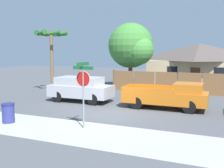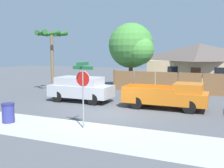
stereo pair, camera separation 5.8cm
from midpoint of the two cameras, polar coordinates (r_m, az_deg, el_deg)
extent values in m
plane|color=#4C4F54|center=(14.99, -0.33, -6.57)|extent=(80.00, 80.00, 0.00)
cube|color=#A3A39E|center=(11.89, -7.36, -10.26)|extent=(36.00, 3.20, 0.01)
cube|color=brown|center=(23.96, 2.67, 0.76)|extent=(1.86, 0.06, 1.79)
cube|color=brown|center=(23.36, 7.14, 0.54)|extent=(1.86, 0.06, 1.79)
cube|color=brown|center=(22.90, 11.81, 0.32)|extent=(1.86, 0.06, 1.79)
cube|color=brown|center=(22.61, 16.64, 0.08)|extent=(1.86, 0.06, 1.79)
cube|color=brown|center=(22.48, 21.57, -0.16)|extent=(1.86, 0.06, 1.79)
cube|color=brown|center=(24.31, 0.53, 0.97)|extent=(0.12, 0.12, 1.89)
cube|color=beige|center=(29.99, 18.43, 2.47)|extent=(9.71, 7.09, 2.62)
pyramid|color=#514742|center=(29.91, 18.60, 6.67)|extent=(10.49, 7.66, 1.79)
cube|color=black|center=(26.72, 13.13, 2.57)|extent=(1.00, 0.04, 1.10)
cube|color=black|center=(26.32, 22.54, 2.15)|extent=(1.00, 0.04, 1.10)
cube|color=brown|center=(26.48, 17.75, 1.25)|extent=(0.90, 0.04, 2.00)
cylinder|color=brown|center=(25.61, 4.16, 1.94)|extent=(0.40, 0.40, 2.49)
sphere|color=#428438|center=(25.51, 4.22, 8.36)|extent=(4.31, 4.31, 4.31)
sphere|color=#478F3C|center=(24.69, 5.95, 7.38)|extent=(2.80, 2.80, 2.80)
cylinder|color=brown|center=(23.64, -12.82, 4.73)|extent=(0.28, 0.28, 5.27)
cone|color=#235B23|center=(23.13, -11.09, 10.63)|extent=(0.44, 1.73, 0.70)
cone|color=#235B23|center=(24.06, -10.92, 10.49)|extent=(1.72, 1.25, 0.70)
cone|color=#235B23|center=(24.59, -12.75, 10.37)|extent=(1.72, 1.25, 0.70)
cone|color=#235B23|center=(24.22, -14.78, 10.37)|extent=(0.44, 1.73, 0.70)
cone|color=#235B23|center=(23.30, -15.10, 10.49)|extent=(1.72, 1.25, 0.70)
cone|color=#235B23|center=(22.74, -13.23, 10.64)|extent=(1.72, 1.25, 0.70)
cube|color=#B7B7BC|center=(18.71, -6.67, -1.46)|extent=(4.47, 1.99, 0.81)
cube|color=#B7B7BC|center=(18.67, -7.00, 0.65)|extent=(3.14, 1.82, 0.56)
cube|color=black|center=(17.99, -2.89, 0.45)|extent=(0.07, 1.72, 0.47)
cylinder|color=black|center=(18.92, -1.70, -2.51)|extent=(0.77, 0.22, 0.77)
cylinder|color=black|center=(17.38, -4.07, -3.39)|extent=(0.77, 0.22, 0.77)
cylinder|color=black|center=(20.20, -8.87, -1.98)|extent=(0.77, 0.22, 0.77)
cylinder|color=black|center=(18.77, -11.64, -2.73)|extent=(0.77, 0.22, 0.77)
cube|color=orange|center=(16.61, 11.52, -2.79)|extent=(5.12, 1.94, 0.73)
cube|color=orange|center=(16.31, 16.42, -0.83)|extent=(1.65, 1.76, 0.55)
cube|color=orange|center=(17.59, 9.36, -0.56)|extent=(3.20, 0.11, 0.26)
cube|color=orange|center=(15.85, 7.86, -1.37)|extent=(3.20, 0.11, 0.26)
cube|color=orange|center=(17.19, 3.32, -0.66)|extent=(0.09, 1.81, 0.26)
cylinder|color=black|center=(17.27, 17.20, -3.76)|extent=(0.76, 0.22, 0.76)
cylinder|color=black|center=(15.63, 16.60, -4.86)|extent=(0.76, 0.22, 0.76)
cylinder|color=black|center=(17.84, 7.02, -3.16)|extent=(0.76, 0.22, 0.76)
cylinder|color=black|center=(16.25, 5.42, -4.15)|extent=(0.76, 0.22, 0.76)
cylinder|color=gray|center=(12.10, -6.16, -3.37)|extent=(0.07, 0.07, 2.70)
cylinder|color=red|center=(11.96, -6.22, 1.12)|extent=(0.69, 0.07, 0.69)
cylinder|color=white|center=(11.96, -6.22, 1.12)|extent=(0.73, 0.06, 0.73)
cube|color=#19602D|center=(11.92, -6.25, 3.51)|extent=(1.08, 0.10, 0.15)
cube|color=#19602D|center=(11.91, -6.26, 4.37)|extent=(0.09, 0.97, 0.15)
cylinder|color=navy|center=(14.14, -21.55, -6.03)|extent=(0.60, 0.60, 0.90)
cylinder|color=navy|center=(14.04, -21.64, -4.09)|extent=(0.64, 0.64, 0.08)
camera|label=1|loc=(0.03, -89.89, 0.01)|focal=42.00mm
camera|label=2|loc=(0.03, 90.11, -0.01)|focal=42.00mm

